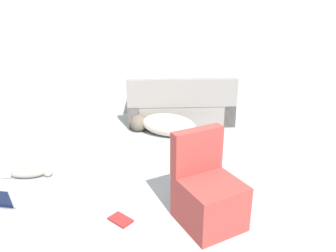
{
  "coord_description": "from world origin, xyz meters",
  "views": [
    {
      "loc": [
        -0.04,
        -2.34,
        2.05
      ],
      "look_at": [
        0.22,
        1.63,
        0.53
      ],
      "focal_mm": 35.0,
      "sensor_mm": 36.0,
      "label": 1
    }
  ],
  "objects_px": {
    "couch": "(181,108)",
    "cat": "(31,173)",
    "side_chair": "(207,194)",
    "book_red": "(121,220)",
    "dog": "(164,125)"
  },
  "relations": [
    {
      "from": "couch",
      "to": "side_chair",
      "type": "distance_m",
      "value": 2.85
    },
    {
      "from": "dog",
      "to": "side_chair",
      "type": "distance_m",
      "value": 2.29
    },
    {
      "from": "couch",
      "to": "dog",
      "type": "xyz_separation_m",
      "value": [
        -0.32,
        -0.58,
        -0.09
      ]
    },
    {
      "from": "dog",
      "to": "book_red",
      "type": "xyz_separation_m",
      "value": [
        -0.55,
        -2.22,
        -0.16
      ]
    },
    {
      "from": "cat",
      "to": "book_red",
      "type": "relative_size",
      "value": 2.28
    },
    {
      "from": "couch",
      "to": "cat",
      "type": "bearing_deg",
      "value": 42.98
    },
    {
      "from": "cat",
      "to": "side_chair",
      "type": "height_order",
      "value": "side_chair"
    },
    {
      "from": "cat",
      "to": "side_chair",
      "type": "relative_size",
      "value": 0.67
    },
    {
      "from": "couch",
      "to": "book_red",
      "type": "bearing_deg",
      "value": 73.24
    },
    {
      "from": "couch",
      "to": "cat",
      "type": "xyz_separation_m",
      "value": [
        -2.05,
        -1.87,
        -0.2
      ]
    },
    {
      "from": "couch",
      "to": "cat",
      "type": "height_order",
      "value": "couch"
    },
    {
      "from": "dog",
      "to": "side_chair",
      "type": "bearing_deg",
      "value": 121.58
    },
    {
      "from": "couch",
      "to": "side_chair",
      "type": "bearing_deg",
      "value": 90.1
    },
    {
      "from": "couch",
      "to": "dog",
      "type": "relative_size",
      "value": 1.42
    },
    {
      "from": "couch",
      "to": "side_chair",
      "type": "xyz_separation_m",
      "value": [
        -0.02,
        -2.85,
        0.04
      ]
    }
  ]
}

